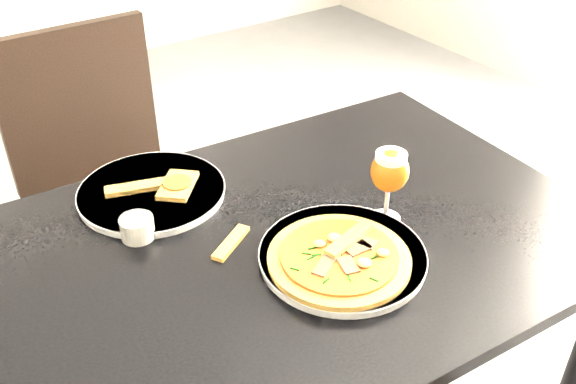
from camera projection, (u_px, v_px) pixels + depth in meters
dining_table at (288, 274)px, 1.27m from camera, size 1.25×0.88×0.75m
chair_far at (109, 190)px, 1.76m from camera, size 0.44×0.44×0.95m
plate_main at (342, 256)px, 1.16m from camera, size 0.36×0.36×0.02m
pizza at (339, 257)px, 1.14m from camera, size 0.26×0.26×0.03m
plate_second at (152, 192)px, 1.34m from camera, size 0.36×0.36×0.02m
crust_scraps at (164, 186)px, 1.33m from camera, size 0.20×0.14×0.01m
loose_crust at (231, 243)px, 1.20m from camera, size 0.10×0.08×0.01m
sauce_cup at (137, 227)px, 1.21m from camera, size 0.06×0.06×0.04m
beer_glass at (390, 172)px, 1.21m from camera, size 0.07×0.07×0.16m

